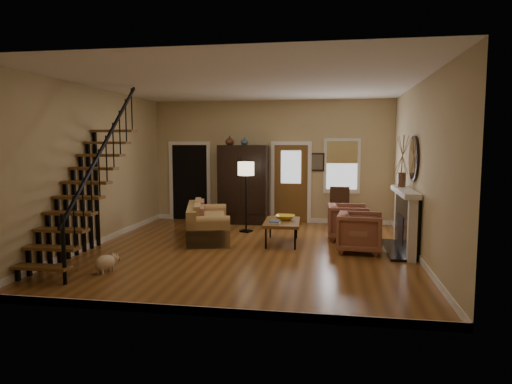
% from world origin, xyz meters
% --- Properties ---
extents(room, '(7.00, 7.33, 3.30)m').
position_xyz_m(room, '(-0.41, 1.76, 1.51)').
color(room, brown).
rests_on(room, ground).
extents(staircase, '(0.94, 2.80, 3.20)m').
position_xyz_m(staircase, '(-2.78, -1.30, 1.60)').
color(staircase, brown).
rests_on(staircase, ground).
extents(fireplace, '(0.33, 1.95, 2.30)m').
position_xyz_m(fireplace, '(3.13, 0.50, 0.74)').
color(fireplace, black).
rests_on(fireplace, ground).
extents(armoire, '(1.30, 0.60, 2.10)m').
position_xyz_m(armoire, '(-0.70, 3.15, 1.05)').
color(armoire, black).
rests_on(armoire, ground).
extents(vase_a, '(0.24, 0.24, 0.25)m').
position_xyz_m(vase_a, '(-1.05, 3.05, 2.22)').
color(vase_a, '#4C2619').
rests_on(vase_a, armoire).
extents(vase_b, '(0.20, 0.20, 0.21)m').
position_xyz_m(vase_b, '(-0.65, 3.05, 2.21)').
color(vase_b, '#334C60').
rests_on(vase_b, armoire).
extents(sofa, '(1.41, 2.22, 0.77)m').
position_xyz_m(sofa, '(-1.09, 0.96, 0.38)').
color(sofa, '#A4804A').
rests_on(sofa, ground).
extents(coffee_table, '(0.81, 1.31, 0.49)m').
position_xyz_m(coffee_table, '(0.60, 0.81, 0.24)').
color(coffee_table, brown).
rests_on(coffee_table, ground).
extents(bowl, '(0.44, 0.44, 0.11)m').
position_xyz_m(bowl, '(0.65, 0.96, 0.54)').
color(bowl, yellow).
rests_on(bowl, coffee_table).
extents(books, '(0.23, 0.32, 0.06)m').
position_xyz_m(books, '(0.48, 0.51, 0.52)').
color(books, beige).
rests_on(books, coffee_table).
extents(armchair_left, '(0.94, 0.92, 0.79)m').
position_xyz_m(armchair_left, '(2.21, 0.28, 0.39)').
color(armchair_left, brown).
rests_on(armchair_left, ground).
extents(armchair_right, '(0.90, 0.88, 0.80)m').
position_xyz_m(armchair_right, '(2.01, 1.45, 0.40)').
color(armchair_right, brown).
rests_on(armchair_right, ground).
extents(floor_lamp, '(0.51, 0.51, 1.71)m').
position_xyz_m(floor_lamp, '(-0.40, 1.93, 0.85)').
color(floor_lamp, black).
rests_on(floor_lamp, ground).
extents(side_chair, '(0.54, 0.54, 1.02)m').
position_xyz_m(side_chair, '(1.85, 2.95, 0.51)').
color(side_chair, '#341F10').
rests_on(side_chair, ground).
extents(dog, '(0.40, 0.49, 0.31)m').
position_xyz_m(dog, '(-2.07, -1.91, 0.16)').
color(dog, beige).
rests_on(dog, ground).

